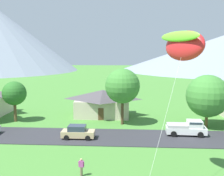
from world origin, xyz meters
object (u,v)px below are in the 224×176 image
(house_leftmost, at_px, (103,102))
(parked_car_tan_east_end, at_px, (78,132))
(tree_left_of_center, at_px, (122,86))
(kite_flyer_with_kite, at_px, (184,46))
(pickup_truck_white_west_side, at_px, (187,128))
(watcher_person, at_px, (81,167))
(tree_right_of_center, at_px, (14,93))
(tree_near_left, at_px, (207,96))

(house_leftmost, relative_size, parked_car_tan_east_end, 2.31)
(tree_left_of_center, bearing_deg, house_leftmost, 122.87)
(house_leftmost, distance_m, kite_flyer_with_kite, 27.40)
(tree_left_of_center, xyz_separation_m, kite_flyer_with_kite, (5.42, -18.71, 5.72))
(pickup_truck_white_west_side, bearing_deg, house_leftmost, 139.20)
(kite_flyer_with_kite, height_order, watcher_person, kite_flyer_with_kite)
(tree_left_of_center, xyz_separation_m, parked_car_tan_east_end, (-5.48, -7.41, -5.04))
(tree_right_of_center, height_order, kite_flyer_with_kite, kite_flyer_with_kite)
(tree_left_of_center, bearing_deg, kite_flyer_with_kite, -73.85)
(parked_car_tan_east_end, bearing_deg, tree_right_of_center, 145.24)
(house_leftmost, xyz_separation_m, parked_car_tan_east_end, (-1.94, -12.88, -1.47))
(pickup_truck_white_west_side, bearing_deg, tree_left_of_center, 149.58)
(tree_right_of_center, bearing_deg, watcher_person, -53.39)
(parked_car_tan_east_end, bearing_deg, house_leftmost, 81.42)
(house_leftmost, bearing_deg, kite_flyer_with_kite, -69.68)
(tree_near_left, xyz_separation_m, tree_left_of_center, (-12.41, 0.83, 1.24))
(pickup_truck_white_west_side, bearing_deg, parked_car_tan_east_end, -170.93)
(kite_flyer_with_kite, bearing_deg, tree_near_left, 68.64)
(kite_flyer_with_kite, distance_m, watcher_person, 13.78)
(house_leftmost, bearing_deg, tree_left_of_center, -57.13)
(parked_car_tan_east_end, xyz_separation_m, kite_flyer_with_kite, (10.89, -11.29, 10.76))
(tree_near_left, xyz_separation_m, watcher_person, (-15.58, -17.23, -3.79))
(tree_near_left, bearing_deg, house_leftmost, 158.44)
(tree_near_left, relative_size, tree_left_of_center, 0.91)
(house_leftmost, xyz_separation_m, tree_near_left, (15.94, -6.30, 2.33))
(tree_left_of_center, height_order, tree_right_of_center, tree_left_of_center)
(house_leftmost, bearing_deg, parked_car_tan_east_end, -98.58)
(tree_near_left, distance_m, watcher_person, 23.54)
(parked_car_tan_east_end, height_order, pickup_truck_white_west_side, pickup_truck_white_west_side)
(pickup_truck_white_west_side, relative_size, watcher_person, 3.15)
(kite_flyer_with_kite, bearing_deg, pickup_truck_white_west_side, 76.17)
(tree_left_of_center, xyz_separation_m, tree_right_of_center, (-17.04, 0.61, -1.40))
(tree_near_left, relative_size, watcher_person, 4.65)
(tree_near_left, relative_size, pickup_truck_white_west_side, 1.48)
(tree_left_of_center, bearing_deg, tree_near_left, -3.83)
(tree_near_left, xyz_separation_m, kite_flyer_with_kite, (-6.99, -17.88, 6.96))
(tree_near_left, distance_m, parked_car_tan_east_end, 19.44)
(tree_near_left, distance_m, tree_right_of_center, 29.48)
(tree_near_left, height_order, tree_right_of_center, tree_near_left)
(tree_right_of_center, bearing_deg, kite_flyer_with_kite, -40.70)
(tree_right_of_center, distance_m, kite_flyer_with_kite, 30.46)
(tree_right_of_center, bearing_deg, tree_near_left, -2.80)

